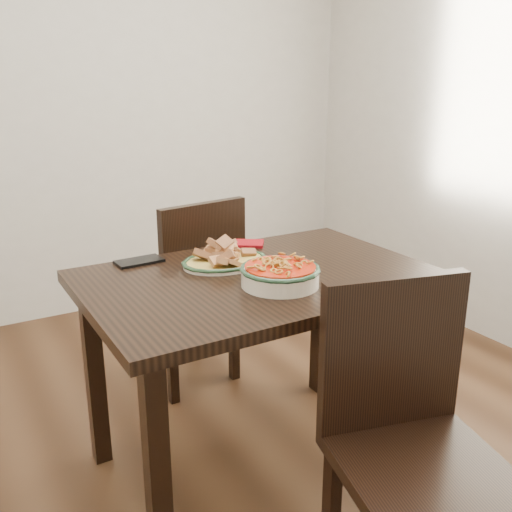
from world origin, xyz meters
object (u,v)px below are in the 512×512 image
chair_far (192,284)px  fish_plate (225,253)px  smartphone (139,261)px  dining_table (259,302)px  noodle_bowl (280,272)px  chair_near (408,428)px

chair_far → fish_plate: size_ratio=2.87×
smartphone → dining_table: bearing=-50.1°
dining_table → chair_far: bearing=86.7°
chair_far → noodle_bowl: bearing=78.8°
chair_near → fish_plate: (-0.13, 0.81, 0.30)m
fish_plate → noodle_bowl: (0.06, -0.28, -0.00)m
dining_table → smartphone: smartphone is taller
dining_table → smartphone: bearing=133.0°
chair_near → fish_plate: chair_near is taller
chair_near → chair_far: bearing=105.9°
fish_plate → chair_near: bearing=-81.1°
noodle_bowl → dining_table: bearing=91.7°
chair_far → chair_near: size_ratio=1.00×
chair_far → noodle_bowl: chair_far is taller
noodle_bowl → smartphone: size_ratio=1.57×
dining_table → noodle_bowl: size_ratio=4.48×
fish_plate → smartphone: 0.32m
fish_plate → dining_table: bearing=-71.3°
chair_far → fish_plate: bearing=71.3°
dining_table → noodle_bowl: noodle_bowl is taller
noodle_bowl → smartphone: (-0.31, 0.46, -0.04)m
smartphone → noodle_bowl: bearing=-58.8°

